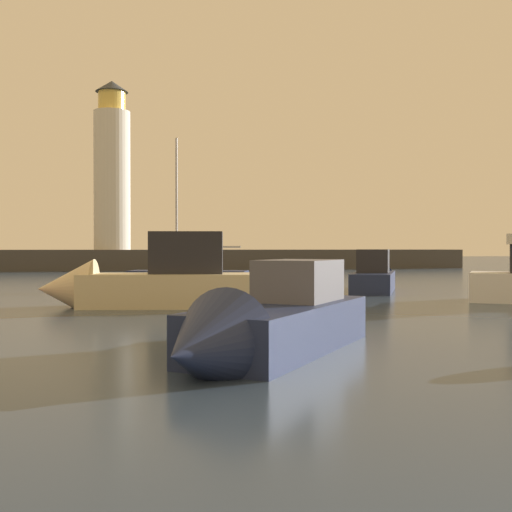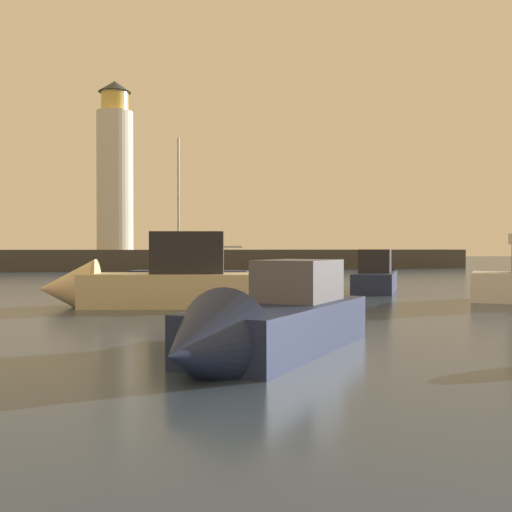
% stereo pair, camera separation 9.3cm
% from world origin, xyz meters
% --- Properties ---
extents(ground_plane, '(220.00, 220.00, 0.00)m').
position_xyz_m(ground_plane, '(0.00, 29.67, 0.00)').
color(ground_plane, '#2D3D51').
extents(breakwater, '(63.60, 4.74, 1.94)m').
position_xyz_m(breakwater, '(0.00, 59.35, 0.97)').
color(breakwater, '#423F3D').
rests_on(breakwater, ground_plane).
extents(lighthouse, '(3.41, 3.41, 15.99)m').
position_xyz_m(lighthouse, '(-3.76, 59.35, 9.51)').
color(lighthouse, silver).
rests_on(lighthouse, breakwater).
extents(motorboat_3, '(5.76, 6.56, 2.24)m').
position_xyz_m(motorboat_3, '(-0.92, 10.14, 0.62)').
color(motorboat_3, '#1E284C').
rests_on(motorboat_3, ground_plane).
extents(motorboat_4, '(8.44, 3.65, 3.10)m').
position_xyz_m(motorboat_4, '(-2.55, 21.12, 0.84)').
color(motorboat_4, beige).
rests_on(motorboat_4, ground_plane).
extents(motorboat_5, '(4.70, 6.76, 2.40)m').
position_xyz_m(motorboat_5, '(8.97, 27.44, 0.64)').
color(motorboat_5, '#1E284C').
rests_on(motorboat_5, ground_plane).
extents(sailboat_moored, '(6.34, 3.73, 7.80)m').
position_xyz_m(sailboat_moored, '(0.07, 30.77, 0.51)').
color(sailboat_moored, '#1E284C').
rests_on(sailboat_moored, ground_plane).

